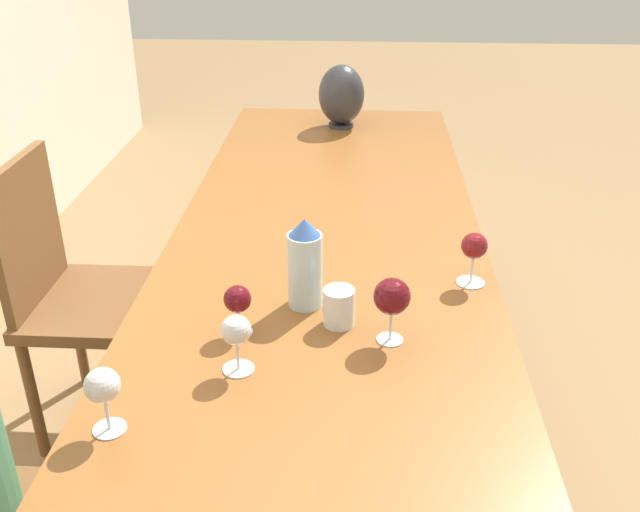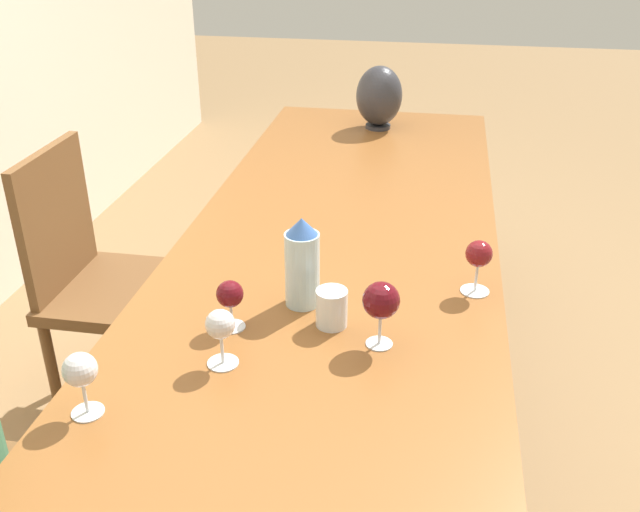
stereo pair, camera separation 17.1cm
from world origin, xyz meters
TOP-DOWN VIEW (x-y plane):
  - ground_plane at (0.00, 0.00)m, footprint 14.00×14.00m
  - dining_table at (0.00, 0.00)m, footprint 2.86×0.89m
  - water_bottle at (-0.25, 0.03)m, footprint 0.08×0.08m
  - water_tumbler at (-0.33, -0.05)m, footprint 0.07×0.07m
  - vase at (1.18, -0.01)m, footprint 0.19×0.19m
  - wine_glass_0 at (-0.12, -0.38)m, footprint 0.07×0.07m
  - wine_glass_1 at (-0.38, 0.17)m, footprint 0.06×0.06m
  - wine_glass_3 at (-0.52, 0.15)m, footprint 0.07×0.07m
  - wine_glass_4 at (-0.71, 0.36)m, footprint 0.07×0.07m
  - wine_glass_5 at (-0.39, -0.17)m, footprint 0.08×0.08m
  - chair_far at (0.18, 0.78)m, footprint 0.44×0.44m

SIDE VIEW (x-z plane):
  - ground_plane at x=0.00m, z-range 0.00..0.00m
  - chair_far at x=0.18m, z-range 0.04..0.97m
  - dining_table at x=0.00m, z-range 0.31..1.05m
  - water_tumbler at x=-0.33m, z-range 0.74..0.83m
  - wine_glass_1 at x=-0.38m, z-range 0.77..0.89m
  - wine_glass_3 at x=-0.52m, z-range 0.77..0.90m
  - wine_glass_4 at x=-0.71m, z-range 0.77..0.91m
  - wine_glass_0 at x=-0.12m, z-range 0.77..0.91m
  - water_bottle at x=-0.25m, z-range 0.74..0.96m
  - wine_glass_5 at x=-0.39m, z-range 0.78..0.93m
  - vase at x=1.18m, z-range 0.75..1.00m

